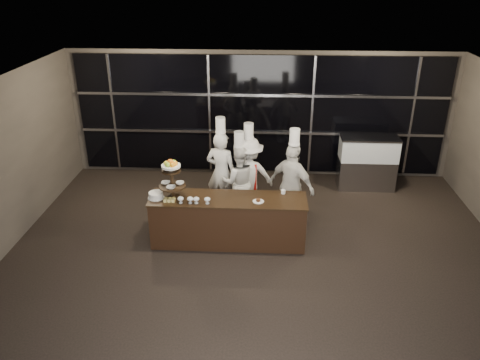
# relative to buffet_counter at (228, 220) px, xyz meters

# --- Properties ---
(room) EXTENTS (10.00, 10.00, 10.00)m
(room) POSITION_rel_buffet_counter_xyz_m (0.53, -1.77, 1.03)
(room) COLOR black
(room) RESTS_ON ground
(window_wall) EXTENTS (8.60, 0.10, 2.80)m
(window_wall) POSITION_rel_buffet_counter_xyz_m (0.53, 3.16, 1.04)
(window_wall) COLOR black
(window_wall) RESTS_ON ground
(buffet_counter) EXTENTS (2.84, 0.74, 0.92)m
(buffet_counter) POSITION_rel_buffet_counter_xyz_m (0.00, 0.00, 0.00)
(buffet_counter) COLOR black
(buffet_counter) RESTS_ON ground
(display_stand) EXTENTS (0.48, 0.48, 0.74)m
(display_stand) POSITION_rel_buffet_counter_xyz_m (-1.00, -0.00, 0.87)
(display_stand) COLOR black
(display_stand) RESTS_ON buffet_counter
(compotes) EXTENTS (0.58, 0.11, 0.12)m
(compotes) POSITION_rel_buffet_counter_xyz_m (-0.59, -0.22, 0.54)
(compotes) COLOR silver
(compotes) RESTS_ON buffet_counter
(layer_cake) EXTENTS (0.30, 0.30, 0.11)m
(layer_cake) POSITION_rel_buffet_counter_xyz_m (-1.30, -0.05, 0.51)
(layer_cake) COLOR white
(layer_cake) RESTS_ON buffet_counter
(pastry_squares) EXTENTS (0.20, 0.13, 0.05)m
(pastry_squares) POSITION_rel_buffet_counter_xyz_m (-1.03, -0.17, 0.48)
(pastry_squares) COLOR #F4DF77
(pastry_squares) RESTS_ON buffet_counter
(small_plate) EXTENTS (0.20, 0.20, 0.05)m
(small_plate) POSITION_rel_buffet_counter_xyz_m (0.55, -0.10, 0.47)
(small_plate) COLOR white
(small_plate) RESTS_ON buffet_counter
(chef_cup) EXTENTS (0.08, 0.08, 0.07)m
(chef_cup) POSITION_rel_buffet_counter_xyz_m (1.00, 0.25, 0.49)
(chef_cup) COLOR white
(chef_cup) RESTS_ON buffet_counter
(display_case) EXTENTS (1.30, 0.57, 1.24)m
(display_case) POSITION_rel_buffet_counter_xyz_m (2.99, 2.53, 0.22)
(display_case) COLOR #A5A5AA
(display_case) RESTS_ON ground
(chef_a) EXTENTS (0.74, 0.60, 2.06)m
(chef_a) POSITION_rel_buffet_counter_xyz_m (-0.23, 1.18, 0.44)
(chef_a) COLOR silver
(chef_a) RESTS_ON ground
(chef_b) EXTENTS (0.78, 0.63, 1.83)m
(chef_b) POSITION_rel_buffet_counter_xyz_m (0.14, 1.04, 0.32)
(chef_b) COLOR white
(chef_b) RESTS_ON ground
(chef_c) EXTENTS (1.20, 0.91, 1.95)m
(chef_c) POSITION_rel_buffet_counter_xyz_m (0.32, 1.19, 0.37)
(chef_c) COLOR silver
(chef_c) RESTS_ON ground
(chef_d) EXTENTS (1.05, 0.95, 2.01)m
(chef_d) POSITION_rel_buffet_counter_xyz_m (1.19, 0.71, 0.41)
(chef_d) COLOR silver
(chef_d) RESTS_ON ground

